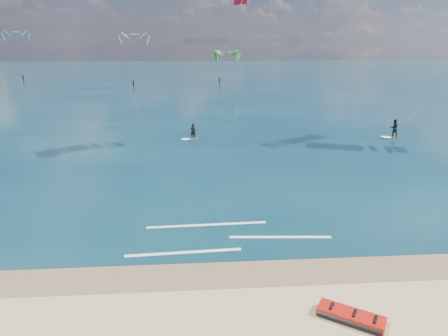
# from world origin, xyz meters

# --- Properties ---
(ground) EXTENTS (320.00, 320.00, 0.00)m
(ground) POSITION_xyz_m (0.00, 40.00, 0.00)
(ground) COLOR tan
(ground) RESTS_ON ground
(wet_sand_strip) EXTENTS (320.00, 2.40, 0.01)m
(wet_sand_strip) POSITION_xyz_m (0.00, 3.00, 0.00)
(wet_sand_strip) COLOR brown
(wet_sand_strip) RESTS_ON ground
(sea) EXTENTS (320.00, 200.00, 0.04)m
(sea) POSITION_xyz_m (0.00, 104.00, 0.02)
(sea) COLOR #0A2637
(sea) RESTS_ON ground
(packed_kite_mid) EXTENTS (2.90, 2.45, 0.42)m
(packed_kite_mid) POSITION_xyz_m (5.25, -0.56, 0.00)
(packed_kite_mid) COLOR red
(packed_kite_mid) RESTS_ON ground
(kitesurfer_main) EXTENTS (8.28, 8.71, 17.07)m
(kitesurfer_main) POSITION_xyz_m (0.07, 26.58, 8.85)
(kitesurfer_main) COLOR gold
(kitesurfer_main) RESTS_ON sea
(shoreline_foam) EXTENTS (10.94, 3.63, 0.01)m
(shoreline_foam) POSITION_xyz_m (0.78, 6.57, 0.04)
(shoreline_foam) COLOR white
(shoreline_foam) RESTS_ON ground
(distant_kites) EXTENTS (58.65, 21.04, 12.39)m
(distant_kites) POSITION_xyz_m (-20.98, 87.22, 5.48)
(distant_kites) COLOR #2AB8AA
(distant_kites) RESTS_ON ground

